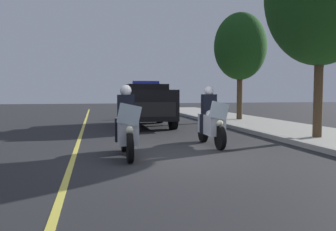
{
  "coord_description": "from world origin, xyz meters",
  "views": [
    {
      "loc": [
        7.91,
        -1.97,
        1.54
      ],
      "look_at": [
        -1.3,
        0.0,
        0.9
      ],
      "focal_mm": 36.65,
      "sensor_mm": 36.0,
      "label": 1
    }
  ],
  "objects_px": {
    "police_motorcycle_lead_right": "(211,122)",
    "police_suv": "(146,103)",
    "tree_far_back": "(240,47)",
    "police_motorcycle_lead_left": "(127,127)",
    "cyclist_background": "(170,104)"
  },
  "relations": [
    {
      "from": "police_motorcycle_lead_left",
      "to": "police_suv",
      "type": "relative_size",
      "value": 0.44
    },
    {
      "from": "police_motorcycle_lead_left",
      "to": "tree_far_back",
      "type": "xyz_separation_m",
      "value": [
        -8.98,
        6.86,
        3.26
      ]
    },
    {
      "from": "police_motorcycle_lead_right",
      "to": "tree_far_back",
      "type": "height_order",
      "value": "tree_far_back"
    },
    {
      "from": "police_motorcycle_lead_right",
      "to": "police_motorcycle_lead_left",
      "type": "bearing_deg",
      "value": -65.43
    },
    {
      "from": "police_suv",
      "to": "tree_far_back",
      "type": "relative_size",
      "value": 0.87
    },
    {
      "from": "police_suv",
      "to": "cyclist_background",
      "type": "bearing_deg",
      "value": 156.37
    },
    {
      "from": "police_motorcycle_lead_right",
      "to": "tree_far_back",
      "type": "distance_m",
      "value": 9.52
    },
    {
      "from": "police_motorcycle_lead_right",
      "to": "police_suv",
      "type": "bearing_deg",
      "value": -170.73
    },
    {
      "from": "police_motorcycle_lead_right",
      "to": "cyclist_background",
      "type": "distance_m",
      "value": 11.27
    },
    {
      "from": "police_motorcycle_lead_left",
      "to": "tree_far_back",
      "type": "relative_size",
      "value": 0.38
    },
    {
      "from": "cyclist_background",
      "to": "police_motorcycle_lead_right",
      "type": "bearing_deg",
      "value": -6.45
    },
    {
      "from": "police_motorcycle_lead_left",
      "to": "cyclist_background",
      "type": "bearing_deg",
      "value": 162.94
    },
    {
      "from": "police_suv",
      "to": "cyclist_background",
      "type": "xyz_separation_m",
      "value": [
        -5.15,
        2.25,
        -0.22
      ]
    },
    {
      "from": "police_motorcycle_lead_right",
      "to": "police_suv",
      "type": "relative_size",
      "value": 0.44
    },
    {
      "from": "police_motorcycle_lead_left",
      "to": "police_suv",
      "type": "distance_m",
      "value": 7.38
    }
  ]
}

